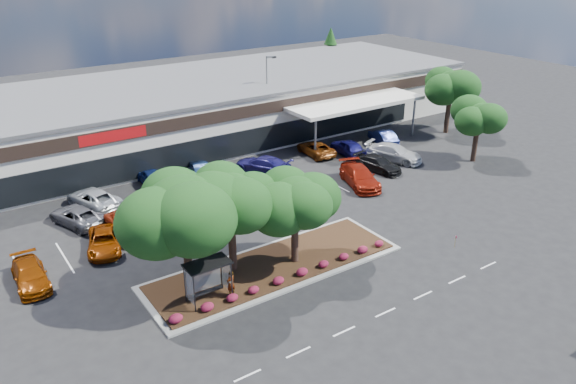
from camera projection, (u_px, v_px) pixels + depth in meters
ground at (334, 286)px, 36.32m from camera, size 160.00×160.00×0.00m
retail_store at (140, 116)px, 60.72m from camera, size 80.40×25.20×6.25m
landscape_island at (274, 266)px, 38.27m from camera, size 18.00×6.00×0.26m
lane_markings at (250, 225)px, 44.13m from camera, size 33.12×20.06×0.01m
shrub_row at (292, 275)px, 36.52m from camera, size 17.00×0.80×0.50m
bus_shelter at (207, 270)px, 33.77m from camera, size 2.75×1.55×2.59m
island_tree_west at (186, 234)px, 33.91m from camera, size 7.20×7.20×7.89m
island_tree_mid at (231, 219)px, 36.35m from camera, size 6.60×6.60×7.32m
island_tree_east at (295, 218)px, 37.44m from camera, size 5.80×5.80×6.50m
tree_east_near at (477, 130)px, 55.90m from camera, size 5.60×5.60×6.51m
tree_east_far at (449, 101)px, 64.29m from camera, size 6.40×6.40×7.62m
conifer_north_east at (330, 57)px, 85.22m from camera, size 3.96×3.96×9.00m
person_waiting at (231, 284)px, 34.52m from camera, size 0.75×0.62×1.76m
light_pole at (268, 103)px, 62.35m from camera, size 1.42×0.70×9.23m
survey_stake at (455, 240)px, 40.67m from camera, size 0.08×0.14×0.95m
car_0 at (30, 275)px, 36.19m from camera, size 2.13×4.89×1.40m
car_1 at (104, 241)px, 40.34m from camera, size 3.63×5.34×1.36m
car_2 at (131, 225)px, 42.49m from camera, size 2.98×5.68×1.52m
car_3 at (207, 216)px, 43.74m from camera, size 2.06×5.10×1.65m
car_4 at (293, 196)px, 47.70m from camera, size 2.91×4.25×1.33m
car_5 at (273, 194)px, 47.75m from camera, size 2.69×5.80×1.61m
car_6 at (360, 177)px, 51.12m from camera, size 4.09×6.28×1.69m
car_7 at (378, 164)px, 54.43m from camera, size 3.00×5.21×1.42m
car_8 at (394, 153)px, 56.93m from camera, size 4.57×6.28×1.69m
car_9 at (94, 199)px, 46.93m from camera, size 3.95×5.94×1.51m
car_10 at (77, 216)px, 44.06m from camera, size 3.92×5.61×1.42m
car_11 at (151, 177)px, 51.15m from camera, size 2.25×4.80×1.59m
car_12 at (200, 169)px, 53.35m from camera, size 2.49×4.35×1.36m
car_13 at (215, 177)px, 51.38m from camera, size 3.72×5.38×1.36m
car_14 at (263, 165)px, 53.81m from camera, size 4.55×6.28×1.69m
car_15 at (316, 148)px, 58.59m from camera, size 2.69×5.19×1.40m
car_16 at (348, 147)px, 58.57m from camera, size 2.47×4.98×1.63m
car_17 at (383, 137)px, 61.59m from camera, size 3.31×5.24×1.63m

